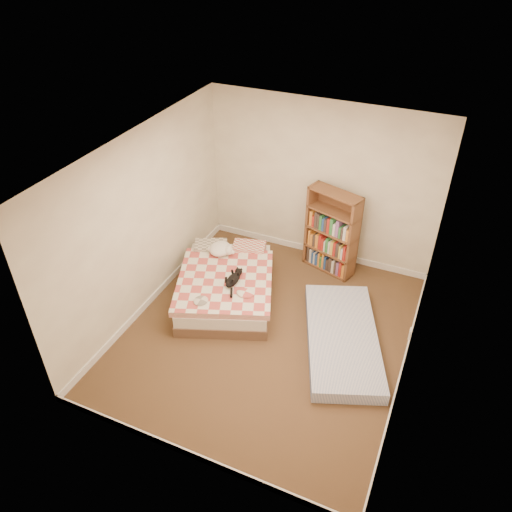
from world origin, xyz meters
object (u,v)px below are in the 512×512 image
at_px(bookshelf, 331,240).
at_px(white_dog, 220,249).
at_px(black_cat, 234,279).
at_px(bed, 227,284).
at_px(floor_mattress, 342,338).

relative_size(bookshelf, white_dog, 2.87).
distance_m(bookshelf, black_cat, 1.68).
xyz_separation_m(bed, bookshelf, (1.13, 1.24, 0.29)).
distance_m(bed, black_cat, 0.36).
relative_size(bed, bookshelf, 1.55).
relative_size(floor_mattress, white_dog, 4.16).
bearing_deg(black_cat, white_dog, 132.29).
height_order(bed, bookshelf, bookshelf).
distance_m(bed, bookshelf, 1.70).
bearing_deg(bed, black_cat, -59.98).
relative_size(bed, black_cat, 3.78).
bearing_deg(bookshelf, floor_mattress, -48.77).
relative_size(bed, floor_mattress, 1.07).
xyz_separation_m(floor_mattress, black_cat, (-1.58, 0.11, 0.39)).
xyz_separation_m(bookshelf, floor_mattress, (0.64, -1.51, -0.42)).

